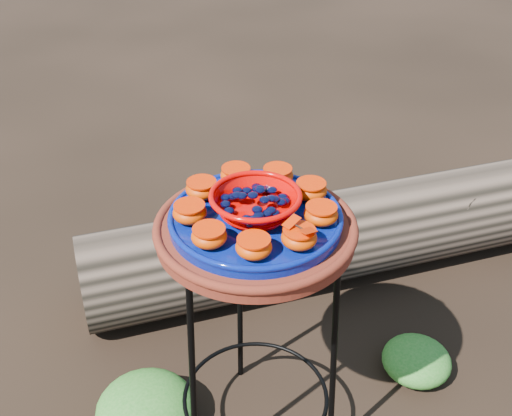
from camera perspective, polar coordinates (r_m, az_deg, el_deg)
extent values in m
cylinder|color=#4B2110|center=(1.47, -0.05, -2.05)|extent=(0.46, 0.46, 0.04)
cylinder|color=#000165|center=(1.45, -0.05, -1.04)|extent=(0.39, 0.39, 0.03)
ellipsoid|color=#BA4100|center=(1.34, 3.85, -2.66)|extent=(0.08, 0.08, 0.04)
ellipsoid|color=#BA4100|center=(1.42, 5.79, -0.57)|extent=(0.08, 0.08, 0.04)
ellipsoid|color=#BA4100|center=(1.50, 4.89, 1.58)|extent=(0.08, 0.08, 0.04)
ellipsoid|color=#BA4100|center=(1.55, 1.93, 2.89)|extent=(0.08, 0.08, 0.04)
ellipsoid|color=#BA4100|center=(1.55, -1.79, 2.94)|extent=(0.08, 0.08, 0.04)
ellipsoid|color=#BA4100|center=(1.50, -4.84, 1.70)|extent=(0.08, 0.08, 0.04)
ellipsoid|color=#BA4100|center=(1.42, -5.91, -0.42)|extent=(0.08, 0.08, 0.04)
ellipsoid|color=#BA4100|center=(1.35, -4.19, -2.53)|extent=(0.08, 0.08, 0.04)
ellipsoid|color=#BA4100|center=(1.32, -0.20, -3.48)|extent=(0.08, 0.08, 0.04)
ellipsoid|color=#1F6A1A|center=(1.96, -9.76, -17.13)|extent=(0.29, 0.29, 0.15)
ellipsoid|color=#1F6A1A|center=(2.14, 14.09, -12.94)|extent=(0.22, 0.22, 0.11)
ellipsoid|color=#1F6A1A|center=(2.38, -9.48, -6.33)|extent=(0.27, 0.27, 0.13)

